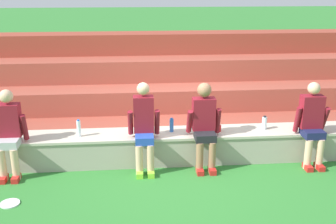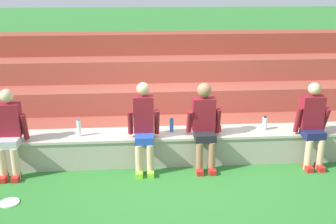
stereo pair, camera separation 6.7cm
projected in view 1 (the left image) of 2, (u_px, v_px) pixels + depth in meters
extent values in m
plane|color=#2D752D|center=(181.00, 167.00, 6.47)|extent=(80.00, 80.00, 0.00)
cube|color=#A8A08E|center=(179.00, 146.00, 6.66)|extent=(8.33, 0.56, 0.49)
cube|color=#BCB39F|center=(179.00, 133.00, 6.59)|extent=(8.37, 0.60, 0.04)
cube|color=#984132|center=(174.00, 132.00, 7.36)|extent=(11.48, 0.68, 0.44)
cube|color=#9B4535|center=(171.00, 109.00, 7.93)|extent=(11.48, 0.68, 0.87)
cube|color=#9A4334|center=(168.00, 89.00, 8.51)|extent=(11.48, 0.68, 1.31)
cube|color=brown|center=(165.00, 72.00, 9.08)|extent=(11.48, 0.68, 1.75)
cylinder|color=#DBAD89|center=(2.00, 165.00, 5.98)|extent=(0.11, 0.11, 0.49)
cylinder|color=#DBAD89|center=(15.00, 165.00, 5.99)|extent=(0.11, 0.11, 0.49)
cube|color=red|center=(3.00, 179.00, 6.00)|extent=(0.10, 0.22, 0.08)
cube|color=red|center=(16.00, 178.00, 6.02)|extent=(0.10, 0.22, 0.08)
cube|color=#B2B2B7|center=(9.00, 143.00, 6.01)|extent=(0.30, 0.31, 0.12)
cube|color=maroon|center=(9.00, 120.00, 6.06)|extent=(0.33, 0.20, 0.50)
sphere|color=#DBAD89|center=(6.00, 96.00, 5.94)|extent=(0.20, 0.20, 0.20)
cylinder|color=maroon|center=(25.00, 127.00, 6.09)|extent=(0.08, 0.17, 0.43)
cylinder|color=#DBAD89|center=(139.00, 160.00, 6.14)|extent=(0.11, 0.11, 0.49)
cylinder|color=#DBAD89|center=(151.00, 160.00, 6.15)|extent=(0.11, 0.11, 0.49)
cube|color=#8CD833|center=(140.00, 174.00, 6.17)|extent=(0.10, 0.22, 0.08)
cube|color=#8CD833|center=(151.00, 173.00, 6.18)|extent=(0.10, 0.22, 0.08)
cube|color=#2347B2|center=(144.00, 138.00, 6.18)|extent=(0.28, 0.32, 0.12)
cube|color=maroon|center=(144.00, 114.00, 6.23)|extent=(0.31, 0.20, 0.56)
sphere|color=#DBAD89|center=(143.00, 89.00, 6.11)|extent=(0.19, 0.19, 0.19)
cylinder|color=maroon|center=(130.00, 123.00, 6.23)|extent=(0.08, 0.21, 0.42)
cylinder|color=maroon|center=(157.00, 122.00, 6.27)|extent=(0.08, 0.20, 0.43)
cylinder|color=#996B4C|center=(200.00, 158.00, 6.23)|extent=(0.11, 0.11, 0.49)
cylinder|color=#996B4C|center=(212.00, 157.00, 6.25)|extent=(0.11, 0.11, 0.49)
cube|color=red|center=(200.00, 171.00, 6.26)|extent=(0.10, 0.22, 0.08)
cube|color=red|center=(212.00, 170.00, 6.27)|extent=(0.10, 0.22, 0.08)
cube|color=black|center=(205.00, 136.00, 6.26)|extent=(0.31, 0.31, 0.12)
cube|color=maroon|center=(204.00, 114.00, 6.33)|extent=(0.35, 0.20, 0.51)
sphere|color=#996B4C|center=(204.00, 90.00, 6.21)|extent=(0.22, 0.22, 0.22)
cylinder|color=maroon|center=(189.00, 122.00, 6.33)|extent=(0.08, 0.25, 0.42)
cylinder|color=maroon|center=(218.00, 121.00, 6.37)|extent=(0.08, 0.18, 0.43)
cylinder|color=#DBAD89|center=(308.00, 154.00, 6.35)|extent=(0.11, 0.11, 0.49)
cylinder|color=#DBAD89|center=(320.00, 154.00, 6.37)|extent=(0.11, 0.11, 0.49)
cube|color=red|center=(308.00, 167.00, 6.38)|extent=(0.10, 0.22, 0.08)
cube|color=red|center=(319.00, 167.00, 6.40)|extent=(0.10, 0.22, 0.08)
cube|color=#191E47|center=(312.00, 133.00, 6.40)|extent=(0.31, 0.33, 0.12)
cube|color=maroon|center=(311.00, 112.00, 6.41)|extent=(0.34, 0.20, 0.52)
sphere|color=#DBAD89|center=(314.00, 88.00, 6.29)|extent=(0.19, 0.19, 0.19)
cylinder|color=maroon|center=(297.00, 119.00, 6.41)|extent=(0.08, 0.16, 0.43)
cylinder|color=maroon|center=(325.00, 119.00, 6.45)|extent=(0.08, 0.23, 0.42)
cylinder|color=silver|center=(79.00, 129.00, 6.36)|extent=(0.06, 0.06, 0.26)
cylinder|color=blue|center=(78.00, 120.00, 6.31)|extent=(0.04, 0.04, 0.02)
cylinder|color=silver|center=(264.00, 123.00, 6.68)|extent=(0.08, 0.08, 0.21)
cylinder|color=black|center=(265.00, 117.00, 6.64)|extent=(0.05, 0.05, 0.02)
cylinder|color=blue|center=(172.00, 125.00, 6.57)|extent=(0.07, 0.07, 0.21)
cylinder|color=blue|center=(172.00, 119.00, 6.53)|extent=(0.04, 0.04, 0.02)
cylinder|color=red|center=(218.00, 128.00, 6.60)|extent=(0.09, 0.09, 0.10)
cylinder|color=white|center=(10.00, 203.00, 5.40)|extent=(0.26, 0.26, 0.02)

